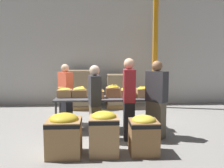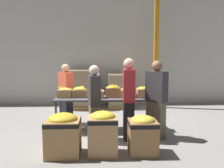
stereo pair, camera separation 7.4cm
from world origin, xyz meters
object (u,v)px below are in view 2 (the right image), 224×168
(volunteer_0, at_px, (129,99))
(donation_bin_1, at_px, (103,132))
(banana_box_0, at_px, (65,92))
(donation_bin_2, at_px, (143,133))
(pallet_stack_1, at_px, (85,91))
(banana_box_2, at_px, (97,93))
(donation_bin_0, at_px, (63,133))
(volunteer_3, at_px, (156,100))
(support_pillar, at_px, (156,50))
(pallet_stack_2, at_px, (120,91))
(banana_box_1, at_px, (80,92))
(volunteer_1, at_px, (94,103))
(banana_box_3, at_px, (113,91))
(banana_box_5, at_px, (144,92))
(banana_box_4, at_px, (127,92))
(pallet_stack_0, at_px, (79,90))
(sorting_table, at_px, (104,100))
(volunteer_2, at_px, (66,94))

(volunteer_0, distance_m, donation_bin_1, 1.10)
(banana_box_0, distance_m, donation_bin_1, 1.89)
(banana_box_0, bearing_deg, donation_bin_2, -44.12)
(donation_bin_2, bearing_deg, pallet_stack_1, 107.50)
(banana_box_2, relative_size, donation_bin_0, 0.44)
(volunteer_3, distance_m, pallet_stack_1, 3.81)
(support_pillar, bearing_deg, pallet_stack_2, 177.73)
(banana_box_0, xyz_separation_m, donation_bin_1, (0.90, -1.59, -0.50))
(banana_box_1, distance_m, volunteer_3, 1.85)
(volunteer_0, distance_m, support_pillar, 3.75)
(donation_bin_0, height_order, support_pillar, support_pillar)
(volunteer_1, bearing_deg, banana_box_3, -37.97)
(banana_box_5, bearing_deg, banana_box_0, 177.32)
(banana_box_4, height_order, donation_bin_2, banana_box_4)
(banana_box_0, bearing_deg, banana_box_1, -0.74)
(banana_box_4, relative_size, volunteer_3, 0.20)
(volunteer_0, bearing_deg, donation_bin_2, -166.54)
(donation_bin_1, xyz_separation_m, pallet_stack_0, (-0.79, 4.16, 0.22))
(banana_box_3, xyz_separation_m, volunteer_1, (-0.43, -0.81, -0.15))
(sorting_table, bearing_deg, donation_bin_2, -65.17)
(banana_box_4, bearing_deg, banana_box_5, -1.99)
(pallet_stack_0, bearing_deg, banana_box_2, -76.28)
(banana_box_2, xyz_separation_m, pallet_stack_1, (-0.48, 2.80, -0.33))
(support_pillar, bearing_deg, pallet_stack_0, 179.94)
(volunteer_0, bearing_deg, volunteer_1, 96.68)
(volunteer_1, height_order, volunteer_2, volunteer_1)
(banana_box_2, bearing_deg, banana_box_5, 1.88)
(donation_bin_1, bearing_deg, volunteer_2, 114.28)
(banana_box_2, height_order, support_pillar, support_pillar)
(sorting_table, xyz_separation_m, banana_box_2, (-0.17, -0.04, 0.17))
(banana_box_5, height_order, donation_bin_1, banana_box_5)
(banana_box_2, xyz_separation_m, volunteer_2, (-0.82, 0.65, -0.13))
(donation_bin_2, bearing_deg, volunteer_3, 63.92)
(volunteer_3, bearing_deg, banana_box_4, 1.57)
(banana_box_2, bearing_deg, pallet_stack_2, 74.47)
(donation_bin_0, distance_m, pallet_stack_1, 4.26)
(banana_box_1, relative_size, volunteer_0, 0.19)
(donation_bin_0, xyz_separation_m, pallet_stack_2, (1.35, 4.21, 0.16))
(banana_box_3, bearing_deg, pallet_stack_1, 108.07)
(banana_box_3, distance_m, pallet_stack_2, 2.68)
(banana_box_0, height_order, volunteer_3, volunteer_3)
(donation_bin_2, bearing_deg, banana_box_0, 135.88)
(volunteer_2, bearing_deg, volunteer_1, -7.00)
(banana_box_0, distance_m, volunteer_2, 0.54)
(donation_bin_1, bearing_deg, donation_bin_0, -180.00)
(sorting_table, relative_size, volunteer_3, 1.37)
(volunteer_3, bearing_deg, support_pillar, -53.27)
(donation_bin_0, bearing_deg, donation_bin_1, 0.00)
(banana_box_0, bearing_deg, volunteer_3, -18.35)
(banana_box_0, height_order, donation_bin_2, banana_box_0)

